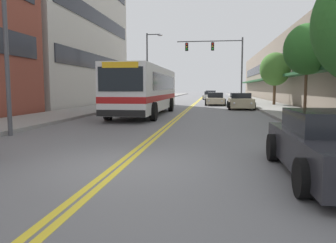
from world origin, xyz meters
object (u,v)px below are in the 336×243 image
at_px(car_beige_parked_right_mid, 240,101).
at_px(traffic_signal_mast, 220,57).
at_px(car_charcoal_parked_right_foreground, 333,146).
at_px(car_champagne_moving_third, 215,99).
at_px(street_tree_right_mid, 307,49).
at_px(street_tree_right_far, 275,69).
at_px(car_navy_parked_left_far, 161,97).
at_px(city_bus, 146,88).
at_px(street_lamp_left_far, 149,62).
at_px(car_white_moving_lead, 210,96).
at_px(car_slate_blue_moving_second, 211,94).
at_px(car_silver_parked_left_mid, 152,99).

distance_m(car_beige_parked_right_mid, traffic_signal_mast, 11.30).
relative_size(car_charcoal_parked_right_foreground, car_beige_parked_right_mid, 0.97).
bearing_deg(car_champagne_moving_third, street_tree_right_mid, -66.88).
height_order(car_champagne_moving_third, street_tree_right_far, street_tree_right_far).
bearing_deg(car_champagne_moving_third, street_tree_right_far, -16.65).
bearing_deg(car_beige_parked_right_mid, car_navy_parked_left_far, 126.17).
bearing_deg(traffic_signal_mast, street_tree_right_mid, -73.58).
distance_m(car_charcoal_parked_right_foreground, traffic_signal_mast, 31.84).
xyz_separation_m(city_bus, car_beige_parked_right_mid, (6.64, 6.88, -1.09)).
bearing_deg(car_charcoal_parked_right_foreground, street_tree_right_far, 82.43).
bearing_deg(street_lamp_left_far, city_bus, -79.69).
distance_m(car_charcoal_parked_right_foreground, car_white_moving_lead, 44.12).
relative_size(traffic_signal_mast, street_tree_right_mid, 1.35).
distance_m(car_navy_parked_left_far, car_beige_parked_right_mid, 14.75).
bearing_deg(car_slate_blue_moving_second, car_champagne_moving_third, -88.35).
bearing_deg(street_tree_right_mid, traffic_signal_mast, 106.42).
relative_size(car_beige_parked_right_mid, street_lamp_left_far, 0.60).
height_order(car_silver_parked_left_mid, car_white_moving_lead, car_silver_parked_left_mid).
relative_size(street_lamp_left_far, street_tree_right_far, 1.57).
bearing_deg(street_tree_right_far, traffic_signal_mast, 131.91).
bearing_deg(car_charcoal_parked_right_foreground, car_navy_parked_left_far, 104.84).
relative_size(car_navy_parked_left_far, car_beige_parked_right_mid, 0.96).
distance_m(traffic_signal_mast, street_tree_right_mid, 17.54).
height_order(car_navy_parked_left_far, car_white_moving_lead, car_navy_parked_left_far).
xyz_separation_m(city_bus, car_slate_blue_moving_second, (3.90, 36.65, -1.10)).
bearing_deg(car_white_moving_lead, street_tree_right_far, -70.72).
height_order(car_slate_blue_moving_second, street_tree_right_mid, street_tree_right_mid).
bearing_deg(city_bus, car_white_moving_lead, 82.70).
height_order(car_silver_parked_left_mid, car_navy_parked_left_far, car_navy_parked_left_far).
distance_m(car_beige_parked_right_mid, street_tree_right_far, 6.44).
bearing_deg(car_slate_blue_moving_second, street_tree_right_mid, -80.40).
bearing_deg(street_tree_right_far, street_lamp_left_far, 164.27).
bearing_deg(street_tree_right_far, car_beige_parked_right_mid, -127.76).
height_order(city_bus, traffic_signal_mast, traffic_signal_mast).
distance_m(car_navy_parked_left_far, car_white_moving_lead, 12.32).
distance_m(car_navy_parked_left_far, car_slate_blue_moving_second, 18.84).
xyz_separation_m(car_beige_parked_right_mid, traffic_signal_mast, (-1.53, 10.18, 4.67)).
xyz_separation_m(car_white_moving_lead, car_champagne_moving_third, (0.78, -16.53, 0.03)).
distance_m(car_white_moving_lead, car_champagne_moving_third, 16.54).
bearing_deg(city_bus, street_tree_right_mid, 1.53).
bearing_deg(car_charcoal_parked_right_foreground, car_champagne_moving_third, 94.47).
bearing_deg(car_silver_parked_left_mid, street_tree_right_far, -5.27).
relative_size(traffic_signal_mast, street_tree_right_far, 1.51).
bearing_deg(city_bus, car_beige_parked_right_mid, 46.03).
xyz_separation_m(car_silver_parked_left_mid, car_charcoal_parked_right_foreground, (8.74, -26.95, 0.02)).
distance_m(car_beige_parked_right_mid, car_champagne_moving_third, 6.55).
distance_m(car_navy_parked_left_far, street_tree_right_far, 14.56).
height_order(car_white_moving_lead, car_slate_blue_moving_second, car_slate_blue_moving_second).
height_order(car_silver_parked_left_mid, street_lamp_left_far, street_lamp_left_far).
xyz_separation_m(car_slate_blue_moving_second, street_lamp_left_far, (-6.64, -21.59, 3.95)).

